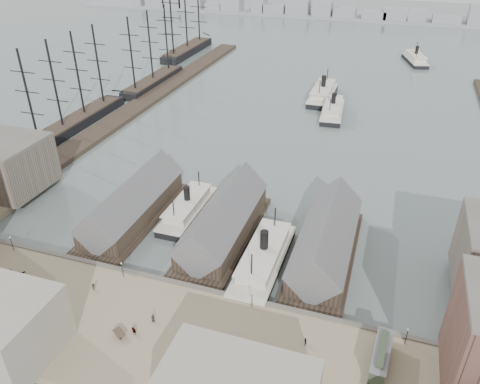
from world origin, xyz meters
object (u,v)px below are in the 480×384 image
(ferry_docked_west, at_px, (188,208))
(tram, at_px, (381,358))
(horse_cart_center, at_px, (129,331))
(horse_cart_left, at_px, (18,274))

(ferry_docked_west, relative_size, tram, 2.32)
(tram, distance_m, horse_cart_center, 46.64)
(ferry_docked_west, xyz_separation_m, horse_cart_left, (-24.05, -37.98, 0.60))
(horse_cart_center, bearing_deg, tram, -47.48)
(horse_cart_left, distance_m, horse_cart_center, 32.67)
(horse_cart_left, bearing_deg, tram, -66.66)
(ferry_docked_west, bearing_deg, horse_cart_left, -122.35)
(tram, bearing_deg, horse_cart_left, -175.06)
(ferry_docked_west, relative_size, horse_cart_left, 5.49)
(horse_cart_center, bearing_deg, horse_cart_left, 110.29)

